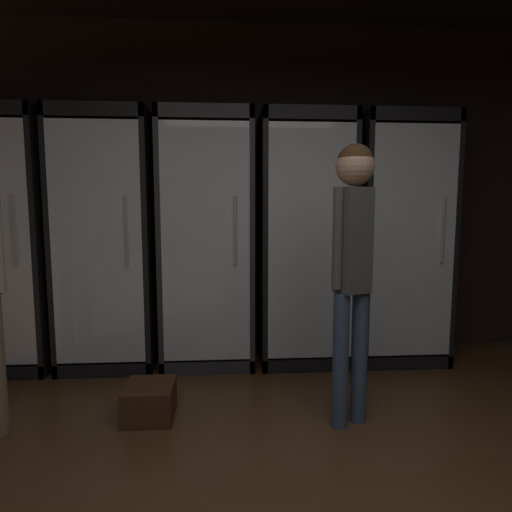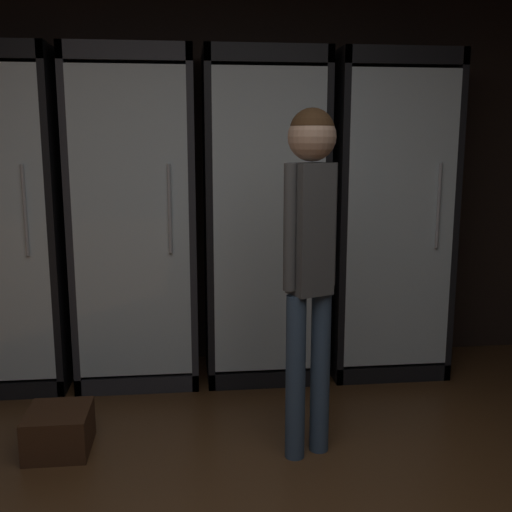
{
  "view_description": "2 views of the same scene",
  "coord_description": "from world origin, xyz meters",
  "px_view_note": "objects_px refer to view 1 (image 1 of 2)",
  "views": [
    {
      "loc": [
        -0.35,
        -0.72,
        1.27
      ],
      "look_at": [
        -0.14,
        2.4,
        0.91
      ],
      "focal_mm": 29.85,
      "sensor_mm": 36.0,
      "label": 1
    },
    {
      "loc": [
        -0.18,
        -1.02,
        1.46
      ],
      "look_at": [
        0.21,
        2.46,
        0.81
      ],
      "focal_mm": 42.42,
      "sensor_mm": 36.0,
      "label": 2
    }
  ],
  "objects_px": {
    "shopper_near": "(353,248)",
    "wine_crate_floor": "(150,401)",
    "cooler_right": "(303,243)",
    "cooler_left": "(109,244)",
    "cooler_far_right": "(396,241)",
    "cooler_far_left": "(8,244)",
    "cooler_center": "(208,242)"
  },
  "relations": [
    {
      "from": "cooler_far_right",
      "to": "shopper_near",
      "type": "xyz_separation_m",
      "value": [
        -0.7,
        -1.12,
        0.05
      ]
    },
    {
      "from": "cooler_center",
      "to": "cooler_far_right",
      "type": "relative_size",
      "value": 1.0
    },
    {
      "from": "shopper_near",
      "to": "wine_crate_floor",
      "type": "xyz_separation_m",
      "value": [
        -1.18,
        0.16,
        -0.94
      ]
    },
    {
      "from": "shopper_near",
      "to": "cooler_left",
      "type": "bearing_deg",
      "value": 145.79
    },
    {
      "from": "cooler_right",
      "to": "wine_crate_floor",
      "type": "distance_m",
      "value": 1.7
    },
    {
      "from": "cooler_far_left",
      "to": "cooler_far_right",
      "type": "distance_m",
      "value": 3.13
    },
    {
      "from": "cooler_left",
      "to": "cooler_far_left",
      "type": "bearing_deg",
      "value": -179.87
    },
    {
      "from": "cooler_center",
      "to": "cooler_right",
      "type": "xyz_separation_m",
      "value": [
        0.78,
        -0.0,
        -0.01
      ]
    },
    {
      "from": "cooler_left",
      "to": "wine_crate_floor",
      "type": "relative_size",
      "value": 6.3
    },
    {
      "from": "cooler_left",
      "to": "cooler_right",
      "type": "bearing_deg",
      "value": -0.07
    },
    {
      "from": "cooler_right",
      "to": "shopper_near",
      "type": "bearing_deg",
      "value": -85.89
    },
    {
      "from": "cooler_far_left",
      "to": "cooler_center",
      "type": "height_order",
      "value": "same"
    },
    {
      "from": "cooler_far_left",
      "to": "shopper_near",
      "type": "relative_size",
      "value": 1.24
    },
    {
      "from": "cooler_right",
      "to": "shopper_near",
      "type": "xyz_separation_m",
      "value": [
        0.08,
        -1.12,
        0.07
      ]
    },
    {
      "from": "cooler_right",
      "to": "wine_crate_floor",
      "type": "height_order",
      "value": "cooler_right"
    },
    {
      "from": "cooler_left",
      "to": "cooler_far_right",
      "type": "height_order",
      "value": "same"
    },
    {
      "from": "cooler_far_right",
      "to": "cooler_far_left",
      "type": "bearing_deg",
      "value": 180.0
    },
    {
      "from": "shopper_near",
      "to": "wine_crate_floor",
      "type": "height_order",
      "value": "shopper_near"
    },
    {
      "from": "cooler_left",
      "to": "wine_crate_floor",
      "type": "distance_m",
      "value": 1.38
    },
    {
      "from": "cooler_right",
      "to": "wine_crate_floor",
      "type": "bearing_deg",
      "value": -138.91
    },
    {
      "from": "cooler_far_right",
      "to": "wine_crate_floor",
      "type": "height_order",
      "value": "cooler_far_right"
    },
    {
      "from": "wine_crate_floor",
      "to": "cooler_left",
      "type": "bearing_deg",
      "value": 115.74
    },
    {
      "from": "wine_crate_floor",
      "to": "shopper_near",
      "type": "bearing_deg",
      "value": -7.54
    },
    {
      "from": "cooler_left",
      "to": "shopper_near",
      "type": "relative_size",
      "value": 1.24
    },
    {
      "from": "cooler_left",
      "to": "cooler_far_right",
      "type": "distance_m",
      "value": 2.35
    },
    {
      "from": "cooler_far_left",
      "to": "cooler_left",
      "type": "height_order",
      "value": "same"
    },
    {
      "from": "cooler_far_left",
      "to": "cooler_center",
      "type": "relative_size",
      "value": 1.0
    },
    {
      "from": "cooler_center",
      "to": "shopper_near",
      "type": "height_order",
      "value": "cooler_center"
    },
    {
      "from": "cooler_right",
      "to": "shopper_near",
      "type": "relative_size",
      "value": 1.24
    },
    {
      "from": "shopper_near",
      "to": "wine_crate_floor",
      "type": "relative_size",
      "value": 5.08
    },
    {
      "from": "cooler_far_left",
      "to": "cooler_right",
      "type": "bearing_deg",
      "value": -0.0
    },
    {
      "from": "wine_crate_floor",
      "to": "cooler_far_right",
      "type": "bearing_deg",
      "value": 27.03
    }
  ]
}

